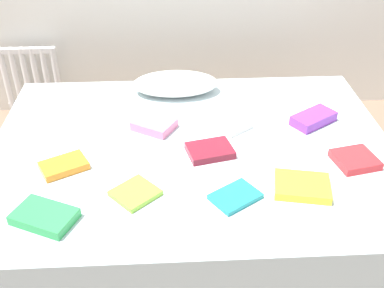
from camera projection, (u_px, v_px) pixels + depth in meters
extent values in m
plane|color=#7F6651|center=(192.00, 222.00, 2.55)|extent=(8.00, 8.00, 0.00)
cube|color=brown|center=(193.00, 202.00, 2.47)|extent=(2.00, 1.50, 0.28)
cube|color=silver|center=(193.00, 164.00, 2.33)|extent=(1.96, 1.46, 0.22)
cylinder|color=white|center=(6.00, 79.00, 3.31)|extent=(0.04, 0.04, 0.46)
cylinder|color=white|center=(16.00, 78.00, 3.32)|extent=(0.04, 0.04, 0.46)
cylinder|color=white|center=(27.00, 78.00, 3.32)|extent=(0.04, 0.04, 0.46)
cylinder|color=white|center=(37.00, 78.00, 3.32)|extent=(0.04, 0.04, 0.46)
cylinder|color=white|center=(47.00, 78.00, 3.33)|extent=(0.04, 0.04, 0.46)
cylinder|color=white|center=(57.00, 77.00, 3.33)|extent=(0.04, 0.04, 0.46)
cube|color=white|center=(26.00, 50.00, 3.21)|extent=(0.40, 0.04, 0.04)
cube|color=white|center=(37.00, 104.00, 3.44)|extent=(0.40, 0.04, 0.04)
ellipsoid|color=white|center=(175.00, 84.00, 2.71)|extent=(0.49, 0.27, 0.12)
cube|color=yellow|center=(302.00, 186.00, 1.99)|extent=(0.26, 0.22, 0.04)
cube|color=pink|center=(154.00, 125.00, 2.40)|extent=(0.25, 0.23, 0.05)
cube|color=maroon|center=(210.00, 151.00, 2.21)|extent=(0.24, 0.20, 0.04)
cube|color=orange|center=(64.00, 166.00, 2.11)|extent=(0.24, 0.21, 0.03)
cube|color=purple|center=(313.00, 119.00, 2.44)|extent=(0.26, 0.23, 0.05)
cube|color=white|center=(231.00, 124.00, 2.42)|extent=(0.23, 0.23, 0.02)
cube|color=green|center=(44.00, 216.00, 1.83)|extent=(0.28, 0.24, 0.04)
cube|color=#8CC638|center=(135.00, 193.00, 1.96)|extent=(0.24, 0.23, 0.02)
cube|color=teal|center=(235.00, 197.00, 1.95)|extent=(0.24, 0.22, 0.02)
cube|color=red|center=(355.00, 160.00, 2.15)|extent=(0.21, 0.21, 0.04)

